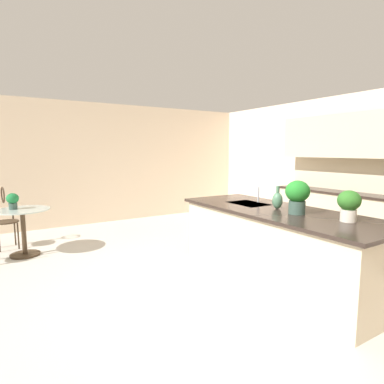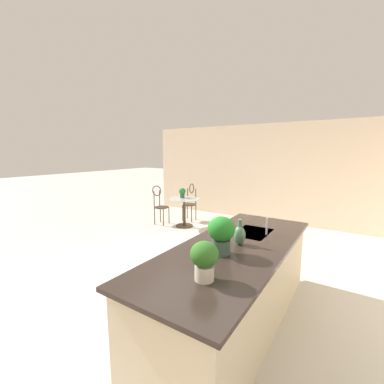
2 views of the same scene
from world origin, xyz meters
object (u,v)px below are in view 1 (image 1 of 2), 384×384
object	(u,v)px
potted_plant_counter_near	(297,195)
potted_plant_on_table	(13,200)
bistro_table	(23,228)
vase_on_counter	(277,200)
chair_by_island	(5,215)
potted_plant_counter_far	(349,204)

from	to	relation	value
potted_plant_counter_near	potted_plant_on_table	bearing A→B (deg)	-139.15
bistro_table	potted_plant_counter_near	bearing A→B (deg)	40.30
bistro_table	potted_plant_counter_near	xyz separation A→B (m)	(3.09, 2.62, 0.69)
potted_plant_counter_near	vase_on_counter	distance (m)	0.37
chair_by_island	potted_plant_counter_far	world-z (taller)	potted_plant_counter_far
chair_by_island	potted_plant_counter_far	distance (m)	5.22
bistro_table	potted_plant_on_table	distance (m)	0.46
potted_plant_on_table	vase_on_counter	world-z (taller)	vase_on_counter
potted_plant_on_table	vase_on_counter	size ratio (longest dim) A/B	0.88
chair_by_island	potted_plant_counter_near	xyz separation A→B (m)	(3.70, 2.84, 0.57)
potted_plant_on_table	potted_plant_counter_near	size ratio (longest dim) A/B	0.65
chair_by_island	potted_plant_counter_far	bearing A→B (deg)	34.95
bistro_table	potted_plant_counter_far	world-z (taller)	potted_plant_counter_far
potted_plant_on_table	vase_on_counter	bearing A→B (deg)	44.73
potted_plant_counter_far	vase_on_counter	xyz separation A→B (m)	(-0.90, -0.08, -0.07)
potted_plant_counter_near	vase_on_counter	bearing A→B (deg)	171.52
vase_on_counter	chair_by_island	bearing A→B (deg)	-139.19
vase_on_counter	potted_plant_counter_far	bearing A→B (deg)	4.86
bistro_table	potted_plant_counter_far	distance (m)	4.61
bistro_table	potted_plant_counter_far	xyz separation A→B (m)	(3.64, 2.75, 0.66)
chair_by_island	potted_plant_counter_near	size ratio (longest dim) A/B	2.69
bistro_table	chair_by_island	xyz separation A→B (m)	(-0.61, -0.22, 0.13)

